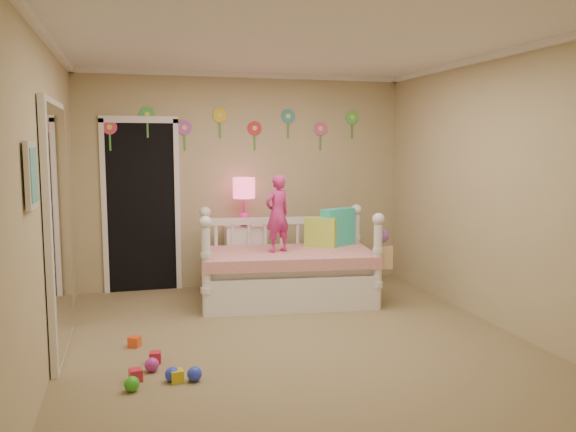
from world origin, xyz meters
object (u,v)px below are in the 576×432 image
object	(u,v)px
daybed	(288,256)
table_lamp	(244,194)
child	(277,214)
nightstand	(245,257)

from	to	relation	value
daybed	table_lamp	size ratio (longest dim) A/B	3.26
daybed	child	distance (m)	0.50
nightstand	table_lamp	xyz separation A→B (m)	(0.00, 0.00, 0.77)
daybed	child	world-z (taller)	child
daybed	nightstand	distance (m)	0.81
nightstand	table_lamp	distance (m)	0.77
child	nightstand	size ratio (longest dim) A/B	1.10
nightstand	table_lamp	bearing A→B (deg)	92.11
nightstand	daybed	bearing A→B (deg)	-61.45
daybed	nightstand	xyz separation A→B (m)	(-0.34, 0.72, -0.13)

